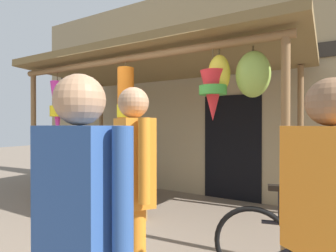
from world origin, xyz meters
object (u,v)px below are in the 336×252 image
folding_chair (94,188)px  customer_foreground (80,229)px  vendor_in_orange (331,224)px  shopper_by_bananas (134,180)px  display_table (120,165)px  flower_heap_on_table (123,156)px  parked_bicycle (314,250)px  wicker_basket_by_table (134,212)px

folding_chair → customer_foreground: (2.06, -2.07, 0.48)m
vendor_in_orange → shopper_by_bananas: shopper_by_bananas is taller
display_table → flower_heap_on_table: flower_heap_on_table is taller
parked_bicycle → shopper_by_bananas: size_ratio=0.99×
folding_chair → customer_foreground: 2.96m
parked_bicycle → vendor_in_orange: size_ratio=1.03×
folding_chair → wicker_basket_by_table: size_ratio=2.05×
shopper_by_bananas → parked_bicycle: bearing=42.4°
flower_heap_on_table → folding_chair: size_ratio=0.73×
flower_heap_on_table → vendor_in_orange: 4.11m
folding_chair → vendor_in_orange: vendor_in_orange is taller
customer_foreground → shopper_by_bananas: size_ratio=0.97×
flower_heap_on_table → folding_chair: 1.12m
wicker_basket_by_table → shopper_by_bananas: size_ratio=0.24×
folding_chair → parked_bicycle: (2.89, -0.21, -0.16)m
wicker_basket_by_table → vendor_in_orange: size_ratio=0.25×
display_table → wicker_basket_by_table: display_table is taller
parked_bicycle → wicker_basket_by_table: bearing=167.0°
display_table → shopper_by_bananas: size_ratio=0.64×
customer_foreground → folding_chair: bearing=134.7°
wicker_basket_by_table → folding_chair: bearing=-143.5°
wicker_basket_by_table → parked_bicycle: parked_bicycle is taller
shopper_by_bananas → flower_heap_on_table: bearing=131.3°
folding_chair → parked_bicycle: 2.90m
flower_heap_on_table → wicker_basket_by_table: size_ratio=1.50×
vendor_in_orange → display_table: bearing=143.9°
customer_foreground → shopper_by_bananas: shopper_by_bananas is taller
vendor_in_orange → customer_foreground: customer_foreground is taller
flower_heap_on_table → display_table: bearing=-175.8°
wicker_basket_by_table → shopper_by_bananas: (1.25, -1.62, 0.90)m
flower_heap_on_table → folding_chair: bearing=-74.3°
flower_heap_on_table → shopper_by_bananas: size_ratio=0.35×
display_table → flower_heap_on_table: bearing=4.2°
flower_heap_on_table → parked_bicycle: flower_heap_on_table is taller
shopper_by_bananas → vendor_in_orange: bearing=-7.2°
wicker_basket_by_table → customer_foreground: 3.02m
vendor_in_orange → flower_heap_on_table: bearing=143.3°
flower_heap_on_table → vendor_in_orange: bearing=-36.7°
wicker_basket_by_table → vendor_in_orange: (2.53, -1.78, 0.86)m
folding_chair → vendor_in_orange: bearing=-25.5°
display_table → flower_heap_on_table: (0.07, 0.00, 0.17)m
display_table → vendor_in_orange: bearing=-36.1°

